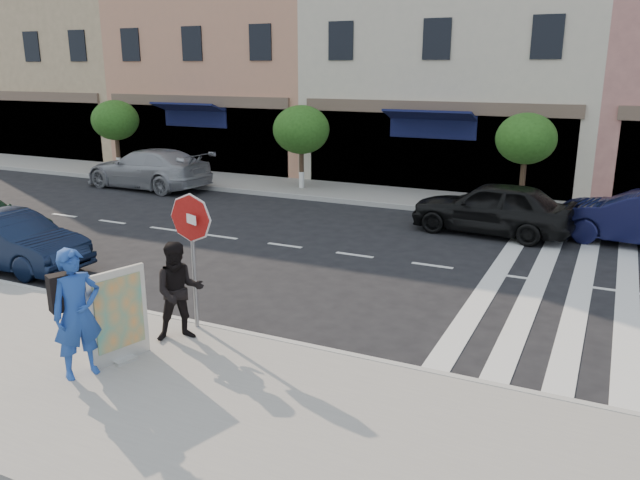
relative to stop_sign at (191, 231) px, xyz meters
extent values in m
plane|color=black|center=(0.66, 1.67, -1.90)|extent=(120.00, 120.00, 0.00)
cube|color=gray|center=(0.66, -2.08, -1.82)|extent=(60.00, 4.50, 0.15)
cube|color=gray|center=(0.66, 12.67, -1.82)|extent=(60.00, 3.00, 0.15)
cube|color=tan|center=(-21.34, 18.67, 4.10)|extent=(12.00, 9.00, 12.00)
cube|color=tan|center=(-10.34, 18.67, 5.10)|extent=(10.00, 9.00, 14.00)
cube|color=beige|center=(0.16, 18.67, 3.60)|extent=(11.00, 9.00, 11.00)
cylinder|color=#473323|center=(-13.34, 12.47, -0.92)|extent=(0.18, 0.18, 1.65)
cylinder|color=silver|center=(-13.34, 12.47, -1.45)|extent=(0.20, 0.20, 0.60)
ellipsoid|color=#224D16|center=(-13.34, 12.47, 0.45)|extent=(2.00, 2.00, 1.70)
cylinder|color=#473323|center=(-4.34, 12.47, -0.95)|extent=(0.18, 0.18, 1.60)
cylinder|color=silver|center=(-4.34, 12.47, -1.45)|extent=(0.20, 0.20, 0.60)
ellipsoid|color=#224D16|center=(-4.34, 12.47, 0.42)|extent=(2.10, 2.10, 1.79)
cylinder|color=#473323|center=(3.66, 12.47, -0.90)|extent=(0.18, 0.18, 1.71)
cylinder|color=silver|center=(3.66, 12.47, -1.45)|extent=(0.20, 0.20, 0.60)
ellipsoid|color=#224D16|center=(3.66, 12.47, 0.48)|extent=(1.90, 1.90, 1.62)
cylinder|color=gray|center=(0.00, 0.02, -0.66)|extent=(0.09, 0.09, 2.17)
cylinder|color=white|center=(0.00, 0.01, 0.22)|extent=(0.78, 0.36, 0.85)
cylinder|color=#9E1411|center=(0.00, -0.01, 0.22)|extent=(0.73, 0.35, 0.79)
cube|color=white|center=(0.00, -0.04, 0.22)|extent=(0.41, 0.20, 0.16)
imported|color=#22479C|center=(-0.46, -2.17, -0.77)|extent=(0.72, 0.84, 1.95)
imported|color=black|center=(0.07, -0.50, -0.90)|extent=(1.04, 1.02, 1.69)
cube|color=beige|center=(-0.27, -1.55, -1.72)|extent=(0.42, 0.42, 0.05)
cube|color=beige|center=(-0.27, -1.55, -1.01)|extent=(0.33, 0.94, 1.48)
cube|color=#D88C3F|center=(-0.23, -1.57, -0.95)|extent=(0.24, 0.77, 1.14)
imported|color=black|center=(-6.21, 1.26, -1.25)|extent=(3.97, 1.42, 1.30)
imported|color=gray|center=(-10.02, 10.50, -1.13)|extent=(5.39, 2.44, 1.53)
imported|color=black|center=(3.33, 9.27, -1.14)|extent=(4.57, 2.15, 1.51)
camera|label=1|loc=(6.35, -8.22, 2.67)|focal=35.00mm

